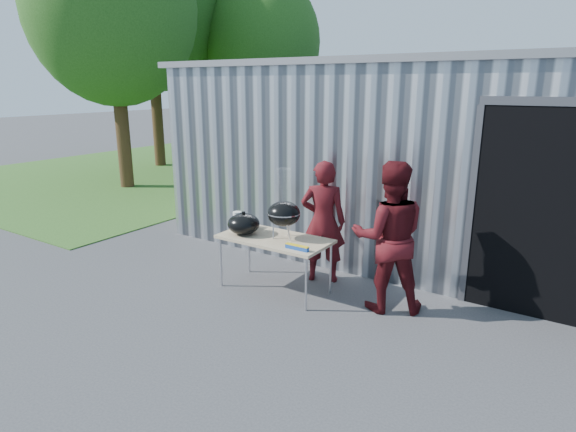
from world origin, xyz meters
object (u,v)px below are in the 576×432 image
Objects in this scene: kettle_grill at (284,208)px; person_cook at (323,222)px; folding_table at (275,240)px; person_bystander at (389,237)px.

person_cook reaches higher than kettle_grill.
folding_table is 0.86× the size of person_cook.
kettle_grill reaches higher than folding_table.
folding_table is 0.78m from person_cook.
kettle_grill is 0.54× the size of person_cook.
person_cook is at bearing 61.18° from folding_table.
person_bystander is at bearing 137.94° from person_cook.
folding_table is at bearing -17.10° from person_bystander.
person_cook is 0.93× the size of person_bystander.
person_cook is 1.18m from person_bystander.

